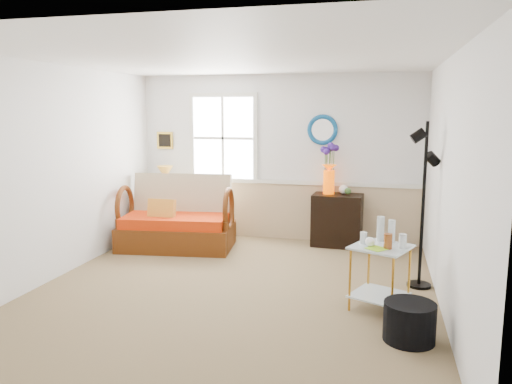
% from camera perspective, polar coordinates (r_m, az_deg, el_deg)
% --- Properties ---
extents(floor, '(4.50, 5.00, 0.01)m').
position_cam_1_polar(floor, '(5.84, -2.62, -11.18)').
color(floor, olive).
rests_on(floor, ground).
extents(ceiling, '(4.50, 5.00, 0.01)m').
position_cam_1_polar(ceiling, '(5.50, -2.83, 15.10)').
color(ceiling, white).
rests_on(ceiling, walls).
extents(walls, '(4.51, 5.01, 2.60)m').
position_cam_1_polar(walls, '(5.52, -2.72, 1.56)').
color(walls, white).
rests_on(walls, floor).
extents(wainscot, '(4.46, 0.02, 0.90)m').
position_cam_1_polar(wainscot, '(8.04, 2.45, -2.13)').
color(wainscot, tan).
rests_on(wainscot, walls).
extents(chair_rail, '(4.46, 0.04, 0.06)m').
position_cam_1_polar(chair_rail, '(7.95, 2.46, 1.18)').
color(chair_rail, silver).
rests_on(chair_rail, walls).
extents(window, '(1.14, 0.06, 1.44)m').
position_cam_1_polar(window, '(8.11, -3.78, 6.16)').
color(window, white).
rests_on(window, walls).
extents(picture, '(0.28, 0.03, 0.28)m').
position_cam_1_polar(picture, '(8.49, -10.35, 5.83)').
color(picture, '#B78F2D').
rests_on(picture, walls).
extents(mirror, '(0.47, 0.07, 0.47)m').
position_cam_1_polar(mirror, '(7.77, 7.62, 7.07)').
color(mirror, '#0D66A0').
rests_on(mirror, walls).
extents(loveseat, '(1.76, 1.14, 1.08)m').
position_cam_1_polar(loveseat, '(7.53, -9.07, -2.33)').
color(loveseat, '#4E220B').
rests_on(loveseat, floor).
extents(throw_pillow, '(0.41, 0.10, 0.41)m').
position_cam_1_polar(throw_pillow, '(7.45, -10.75, -2.36)').
color(throw_pillow, orange).
rests_on(throw_pillow, loveseat).
extents(lamp_stand, '(0.49, 0.49, 0.67)m').
position_cam_1_polar(lamp_stand, '(8.39, -10.21, -2.58)').
color(lamp_stand, black).
rests_on(lamp_stand, floor).
extents(table_lamp, '(0.35, 0.35, 0.47)m').
position_cam_1_polar(table_lamp, '(8.32, -10.32, 1.33)').
color(table_lamp, '#B67D2A').
rests_on(table_lamp, lamp_stand).
extents(potted_plant, '(0.43, 0.44, 0.27)m').
position_cam_1_polar(potted_plant, '(8.32, -9.25, 0.66)').
color(potted_plant, '#3D632B').
rests_on(potted_plant, lamp_stand).
extents(cabinet, '(0.76, 0.51, 0.79)m').
position_cam_1_polar(cabinet, '(7.70, 9.26, -3.17)').
color(cabinet, black).
rests_on(cabinet, floor).
extents(flower_vase, '(0.28, 0.28, 0.75)m').
position_cam_1_polar(flower_vase, '(7.60, 8.36, 2.58)').
color(flower_vase, '#F55300').
rests_on(flower_vase, cabinet).
extents(side_table, '(0.70, 0.70, 0.68)m').
position_cam_1_polar(side_table, '(5.37, 13.96, -9.49)').
color(side_table, '#C38525').
rests_on(side_table, floor).
extents(tabletop_items, '(0.62, 0.62, 0.26)m').
position_cam_1_polar(tabletop_items, '(5.27, 14.35, -4.54)').
color(tabletop_items, silver).
rests_on(tabletop_items, side_table).
extents(floor_lamp, '(0.31, 0.31, 1.93)m').
position_cam_1_polar(floor_lamp, '(6.02, 18.55, -1.52)').
color(floor_lamp, black).
rests_on(floor_lamp, floor).
extents(ottoman, '(0.57, 0.57, 0.35)m').
position_cam_1_polar(ottoman, '(4.80, 17.13, -13.99)').
color(ottoman, black).
rests_on(ottoman, floor).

